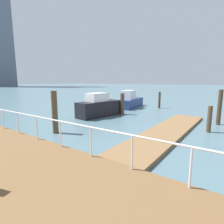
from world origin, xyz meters
TOP-DOWN VIEW (x-y plane):
  - ground_plane at (0.00, 20.00)m, footprint 300.00×300.00m
  - floating_dock at (2.26, 10.25)m, footprint 11.51×2.00m
  - boardwalk_railing at (-3.15, 7.78)m, footprint 0.06×26.11m
  - dock_piling_0 at (11.75, 14.27)m, footprint 0.25×0.25m
  - dock_piling_1 at (-1.19, 15.59)m, footprint 0.33×0.33m
  - dock_piling_2 at (4.20, 8.32)m, footprint 0.26×0.26m
  - dock_piling_3 at (6.13, 15.60)m, footprint 0.35×0.35m
  - dock_piling_4 at (6.70, 8.06)m, footprint 0.28×0.28m
  - moored_boat_2 at (10.46, 17.27)m, footprint 5.08×2.22m
  - moored_boat_3 at (4.22, 16.77)m, footprint 4.23×2.06m

SIDE VIEW (x-z plane):
  - ground_plane at x=0.00m, z-range 0.00..0.00m
  - floating_dock at x=2.26m, z-range 0.00..0.18m
  - moored_boat_2 at x=10.46m, z-range -0.27..1.71m
  - dock_piling_2 at x=4.20m, z-range 0.00..1.58m
  - moored_boat_3 at x=4.22m, z-range -0.20..1.81m
  - dock_piling_0 at x=11.75m, z-range 0.00..1.81m
  - dock_piling_3 at x=6.13m, z-range 0.00..1.93m
  - dock_piling_4 at x=6.70m, z-range 0.00..2.43m
  - dock_piling_1 at x=-1.19m, z-range 0.00..2.47m
  - boardwalk_railing at x=-3.15m, z-range 0.70..1.78m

